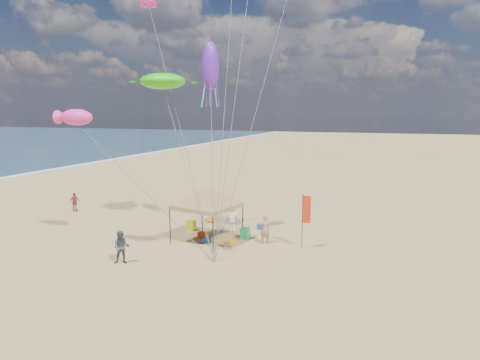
{
  "coord_description": "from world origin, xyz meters",
  "views": [
    {
      "loc": [
        7.95,
        -18.78,
        7.77
      ],
      "look_at": [
        0.0,
        3.0,
        4.0
      ],
      "focal_mm": 31.78,
      "sensor_mm": 36.0,
      "label": 1
    }
  ],
  "objects": [
    {
      "name": "beach_cart",
      "position": [
        -0.98,
        3.42,
        0.2
      ],
      "size": [
        0.9,
        0.5,
        0.24
      ],
      "primitive_type": "cube",
      "color": "yellow",
      "rests_on": "ground"
    },
    {
      "name": "squid_kite",
      "position": [
        -2.8,
        5.45,
        10.48
      ],
      "size": [
        1.46,
        1.46,
        2.89
      ],
      "primitive_type": "ellipsoid",
      "rotation": [
        0.0,
        0.0,
        0.4
      ],
      "color": "#5A20B4",
      "rests_on": "ground"
    },
    {
      "name": "person_near_a",
      "position": [
        1.0,
        4.56,
        0.86
      ],
      "size": [
        0.75,
        0.72,
        1.72
      ],
      "primitive_type": "imported",
      "rotation": [
        0.0,
        0.0,
        3.85
      ],
      "color": "#A57A5E",
      "rests_on": "ground"
    },
    {
      "name": "person_near_c",
      "position": [
        -1.7,
        6.16,
        0.96
      ],
      "size": [
        1.42,
        1.15,
        1.92
      ],
      "primitive_type": "imported",
      "rotation": [
        0.0,
        0.0,
        3.55
      ],
      "color": "silver",
      "rests_on": "ground"
    },
    {
      "name": "fish_kite",
      "position": [
        -8.57,
        0.27,
        7.44
      ],
      "size": [
        2.27,
        1.72,
        0.9
      ],
      "primitive_type": "ellipsoid",
      "rotation": [
        0.0,
        0.0,
        -0.39
      ],
      "color": "#EE2F9D",
      "rests_on": "ground"
    },
    {
      "name": "cooler_red",
      "position": [
        -2.93,
        4.24,
        0.19
      ],
      "size": [
        0.54,
        0.38,
        0.38
      ],
      "primitive_type": "cube",
      "color": "red",
      "rests_on": "ground"
    },
    {
      "name": "bag_navy",
      "position": [
        -2.28,
        3.38,
        0.18
      ],
      "size": [
        0.69,
        0.54,
        0.36
      ],
      "primitive_type": "cylinder",
      "rotation": [
        0.0,
        1.57,
        0.35
      ],
      "color": "#0D1D3D",
      "rests_on": "ground"
    },
    {
      "name": "canopy_tent",
      "position": [
        -2.38,
        3.75,
        3.23
      ],
      "size": [
        6.16,
        6.16,
        3.88
      ],
      "color": "black",
      "rests_on": "ground"
    },
    {
      "name": "person_near_b",
      "position": [
        -4.94,
        -1.21,
        0.87
      ],
      "size": [
        1.04,
        0.95,
        1.74
      ],
      "primitive_type": "imported",
      "rotation": [
        0.0,
        0.0,
        0.43
      ],
      "color": "#36404A",
      "rests_on": "ground"
    },
    {
      "name": "cooler_blue",
      "position": [
        -0.06,
        7.32,
        0.19
      ],
      "size": [
        0.54,
        0.38,
        0.38
      ],
      "primitive_type": "cube",
      "color": "#1542AD",
      "rests_on": "ground"
    },
    {
      "name": "chair_green",
      "position": [
        -0.41,
        5.04,
        0.35
      ],
      "size": [
        0.5,
        0.5,
        0.7
      ],
      "primitive_type": "cube",
      "color": "green",
      "rests_on": "ground"
    },
    {
      "name": "feather_flag",
      "position": [
        3.42,
        4.43,
        2.1
      ],
      "size": [
        0.48,
        0.04,
        3.15
      ],
      "color": "black",
      "rests_on": "ground"
    },
    {
      "name": "bag_orange",
      "position": [
        -4.03,
        7.75,
        0.18
      ],
      "size": [
        0.54,
        0.69,
        0.36
      ],
      "primitive_type": "cylinder",
      "rotation": [
        0.0,
        1.57,
        1.22
      ],
      "color": "orange",
      "rests_on": "ground"
    },
    {
      "name": "turtle_kite",
      "position": [
        -6.04,
        5.27,
        9.63
      ],
      "size": [
        3.57,
        3.14,
        1.01
      ],
      "primitive_type": "ellipsoid",
      "rotation": [
        0.0,
        0.0,
        0.26
      ],
      "color": "#27CD0E",
      "rests_on": "ground"
    },
    {
      "name": "chair_yellow",
      "position": [
        -4.36,
        5.56,
        0.35
      ],
      "size": [
        0.5,
        0.5,
        0.7
      ],
      "primitive_type": "cube",
      "color": "#FCFF1C",
      "rests_on": "ground"
    },
    {
      "name": "ground",
      "position": [
        0.0,
        0.0,
        0.0
      ],
      "size": [
        280.0,
        280.0,
        0.0
      ],
      "primitive_type": "plane",
      "color": "tan",
      "rests_on": "ground"
    },
    {
      "name": "crate_grey",
      "position": [
        -0.87,
        3.25,
        0.14
      ],
      "size": [
        0.34,
        0.3,
        0.28
      ],
      "primitive_type": "cube",
      "color": "slate",
      "rests_on": "ground"
    },
    {
      "name": "person_far_a",
      "position": [
        -15.41,
        7.34,
        0.74
      ],
      "size": [
        0.57,
        0.93,
        1.47
      ],
      "primitive_type": "imported",
      "rotation": [
        0.0,
        0.0,
        1.32
      ],
      "color": "#99423A",
      "rests_on": "ground"
    }
  ]
}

